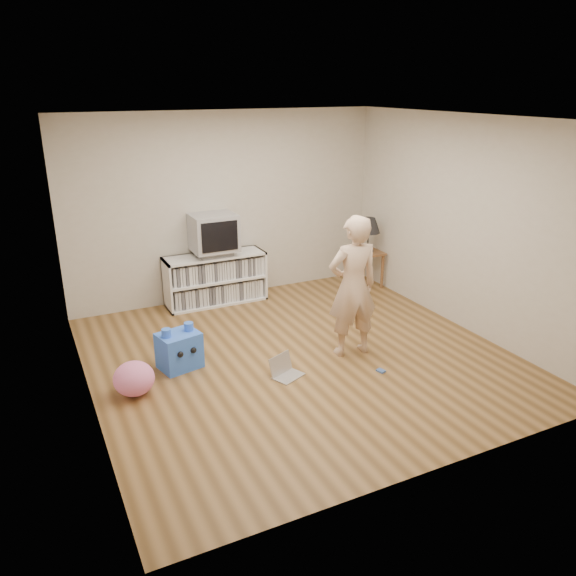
{
  "coord_description": "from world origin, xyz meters",
  "views": [
    {
      "loc": [
        -2.63,
        -5.09,
        2.92
      ],
      "look_at": [
        0.05,
        0.4,
        0.69
      ],
      "focal_mm": 35.0,
      "sensor_mm": 36.0,
      "label": 1
    }
  ],
  "objects_px": {
    "media_unit": "(215,278)",
    "side_table": "(367,260)",
    "dvd_deck": "(214,252)",
    "person": "(353,287)",
    "table_lamp": "(369,226)",
    "laptop": "(284,370)",
    "crt_tv": "(213,232)",
    "plush_pink": "(134,379)",
    "plush_blue": "(179,350)"
  },
  "relations": [
    {
      "from": "crt_tv",
      "to": "person",
      "type": "bearing_deg",
      "value": -68.58
    },
    {
      "from": "dvd_deck",
      "to": "person",
      "type": "relative_size",
      "value": 0.28
    },
    {
      "from": "dvd_deck",
      "to": "table_lamp",
      "type": "height_order",
      "value": "table_lamp"
    },
    {
      "from": "crt_tv",
      "to": "table_lamp",
      "type": "height_order",
      "value": "crt_tv"
    },
    {
      "from": "side_table",
      "to": "laptop",
      "type": "xyz_separation_m",
      "value": [
        -2.33,
        -1.97,
        -0.36
      ]
    },
    {
      "from": "table_lamp",
      "to": "dvd_deck",
      "type": "bearing_deg",
      "value": 170.77
    },
    {
      "from": "media_unit",
      "to": "side_table",
      "type": "distance_m",
      "value": 2.31
    },
    {
      "from": "table_lamp",
      "to": "person",
      "type": "xyz_separation_m",
      "value": [
        -1.42,
        -1.82,
        -0.13
      ]
    },
    {
      "from": "crt_tv",
      "to": "laptop",
      "type": "height_order",
      "value": "crt_tv"
    },
    {
      "from": "laptop",
      "to": "plush_pink",
      "type": "bearing_deg",
      "value": 144.61
    },
    {
      "from": "dvd_deck",
      "to": "laptop",
      "type": "relative_size",
      "value": 1.15
    },
    {
      "from": "crt_tv",
      "to": "plush_blue",
      "type": "height_order",
      "value": "crt_tv"
    },
    {
      "from": "side_table",
      "to": "plush_pink",
      "type": "xyz_separation_m",
      "value": [
        -3.84,
        -1.66,
        -0.24
      ]
    },
    {
      "from": "table_lamp",
      "to": "plush_pink",
      "type": "bearing_deg",
      "value": -156.6
    },
    {
      "from": "side_table",
      "to": "plush_pink",
      "type": "height_order",
      "value": "side_table"
    },
    {
      "from": "table_lamp",
      "to": "laptop",
      "type": "xyz_separation_m",
      "value": [
        -2.33,
        -1.97,
        -0.88
      ]
    },
    {
      "from": "dvd_deck",
      "to": "person",
      "type": "bearing_deg",
      "value": -68.61
    },
    {
      "from": "table_lamp",
      "to": "laptop",
      "type": "relative_size",
      "value": 1.32
    },
    {
      "from": "person",
      "to": "table_lamp",
      "type": "bearing_deg",
      "value": -122.33
    },
    {
      "from": "dvd_deck",
      "to": "laptop",
      "type": "distance_m",
      "value": 2.44
    },
    {
      "from": "crt_tv",
      "to": "table_lamp",
      "type": "bearing_deg",
      "value": -9.15
    },
    {
      "from": "table_lamp",
      "to": "plush_blue",
      "type": "distance_m",
      "value": 3.6
    },
    {
      "from": "laptop",
      "to": "dvd_deck",
      "type": "bearing_deg",
      "value": 64.97
    },
    {
      "from": "media_unit",
      "to": "person",
      "type": "xyz_separation_m",
      "value": [
        0.86,
        -2.21,
        0.46
      ]
    },
    {
      "from": "media_unit",
      "to": "plush_pink",
      "type": "relative_size",
      "value": 3.45
    },
    {
      "from": "person",
      "to": "crt_tv",
      "type": "bearing_deg",
      "value": -63.0
    },
    {
      "from": "media_unit",
      "to": "dvd_deck",
      "type": "bearing_deg",
      "value": -90.0
    },
    {
      "from": "dvd_deck",
      "to": "plush_blue",
      "type": "xyz_separation_m",
      "value": [
        -1.0,
        -1.67,
        -0.53
      ]
    },
    {
      "from": "person",
      "to": "plush_blue",
      "type": "relative_size",
      "value": 3.29
    },
    {
      "from": "dvd_deck",
      "to": "plush_pink",
      "type": "xyz_separation_m",
      "value": [
        -1.56,
        -2.03,
        -0.56
      ]
    },
    {
      "from": "media_unit",
      "to": "crt_tv",
      "type": "height_order",
      "value": "crt_tv"
    },
    {
      "from": "table_lamp",
      "to": "person",
      "type": "relative_size",
      "value": 0.32
    },
    {
      "from": "laptop",
      "to": "person",
      "type": "bearing_deg",
      "value": -14.36
    },
    {
      "from": "crt_tv",
      "to": "plush_pink",
      "type": "relative_size",
      "value": 1.48
    },
    {
      "from": "laptop",
      "to": "media_unit",
      "type": "bearing_deg",
      "value": 64.98
    },
    {
      "from": "laptop",
      "to": "crt_tv",
      "type": "bearing_deg",
      "value": 64.97
    },
    {
      "from": "crt_tv",
      "to": "dvd_deck",
      "type": "bearing_deg",
      "value": 90.0
    },
    {
      "from": "laptop",
      "to": "plush_pink",
      "type": "xyz_separation_m",
      "value": [
        -1.5,
        0.31,
        0.11
      ]
    },
    {
      "from": "crt_tv",
      "to": "side_table",
      "type": "xyz_separation_m",
      "value": [
        2.28,
        -0.37,
        -0.6
      ]
    },
    {
      "from": "side_table",
      "to": "laptop",
      "type": "relative_size",
      "value": 1.41
    },
    {
      "from": "media_unit",
      "to": "dvd_deck",
      "type": "distance_m",
      "value": 0.39
    },
    {
      "from": "plush_blue",
      "to": "plush_pink",
      "type": "xyz_separation_m",
      "value": [
        -0.56,
        -0.36,
        -0.04
      ]
    },
    {
      "from": "dvd_deck",
      "to": "side_table",
      "type": "xyz_separation_m",
      "value": [
        2.28,
        -0.37,
        -0.32
      ]
    },
    {
      "from": "dvd_deck",
      "to": "person",
      "type": "height_order",
      "value": "person"
    },
    {
      "from": "plush_blue",
      "to": "plush_pink",
      "type": "relative_size",
      "value": 1.21
    },
    {
      "from": "media_unit",
      "to": "person",
      "type": "bearing_deg",
      "value": -68.75
    },
    {
      "from": "table_lamp",
      "to": "person",
      "type": "distance_m",
      "value": 2.31
    },
    {
      "from": "dvd_deck",
      "to": "person",
      "type": "distance_m",
      "value": 2.35
    },
    {
      "from": "side_table",
      "to": "crt_tv",
      "type": "bearing_deg",
      "value": 170.85
    },
    {
      "from": "crt_tv",
      "to": "plush_pink",
      "type": "xyz_separation_m",
      "value": [
        -1.56,
        -2.03,
        -0.85
      ]
    }
  ]
}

